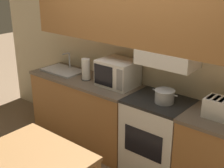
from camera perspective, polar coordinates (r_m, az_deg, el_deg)
The scene contains 11 objects.
ground_plane at distance 4.28m, azimuth 4.14°, elevation -11.32°, with size 16.00×16.00×0.00m, color #7F664C.
wall_back at distance 3.65m, azimuth 4.31°, elevation 8.66°, with size 5.18×0.38×2.55m.
lower_counter_main at distance 4.22m, azimuth -4.84°, elevation -4.74°, with size 1.56×0.59×0.92m.
lower_counter_right_stub at distance 3.38m, azimuth 17.33°, elevation -12.66°, with size 0.56×0.59×0.92m.
stove_range at distance 3.61m, azimuth 8.20°, elevation -9.60°, with size 0.67×0.57×0.92m.
cooking_pot at distance 3.32m, azimuth 9.60°, elevation -2.15°, with size 0.29×0.22×0.14m.
microwave at distance 3.73m, azimuth 1.06°, elevation 2.04°, with size 0.45×0.37×0.32m.
toaster at distance 3.13m, azimuth 18.89°, elevation -4.12°, with size 0.26×0.22×0.19m.
sink_basin at distance 4.33m, azimuth -8.99°, elevation 2.50°, with size 0.56×0.35×0.25m.
paper_towel_roll at distance 3.94m, azimuth -4.79°, elevation 2.68°, with size 0.12×0.12×0.27m.
dining_table at distance 2.89m, azimuth -14.47°, elevation -14.48°, with size 0.97×0.78×0.74m.
Camera 1 is at (2.08, -2.98, 2.27)m, focal length 50.00 mm.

